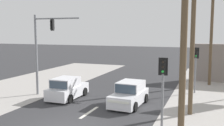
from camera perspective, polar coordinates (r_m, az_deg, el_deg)
lane_dash_mid at (r=15.89m, az=-4.97°, el=-10.64°), size 0.20×2.40×0.01m
lane_dash_far at (r=20.35m, az=1.14°, el=-6.68°), size 0.20×2.40×0.01m
utility_pole_foreground_right at (r=10.40m, az=14.80°, el=10.11°), size 3.78×0.52×10.09m
utility_pole_midground_right at (r=15.37m, az=17.22°, el=7.16°), size 1.80×0.26×9.39m
utility_pole_background_right at (r=24.59m, az=20.85°, el=6.39°), size 1.80×0.26×9.03m
traffic_signal_mast at (r=20.04m, az=-14.95°, el=3.95°), size 3.69×0.44×6.00m
pedestal_signal_right_kerb at (r=12.68m, az=11.00°, el=-4.00°), size 0.44×0.29×3.56m
pedestal_signal_far_median at (r=21.09m, az=17.75°, el=0.13°), size 0.44×0.29×3.56m
hatchback_oncoming_mid at (r=17.18m, az=3.81°, el=-6.86°), size 1.95×3.72×1.53m
hatchback_kerbside_parked at (r=19.08m, az=-9.73°, el=-5.55°), size 1.79×3.65×1.53m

